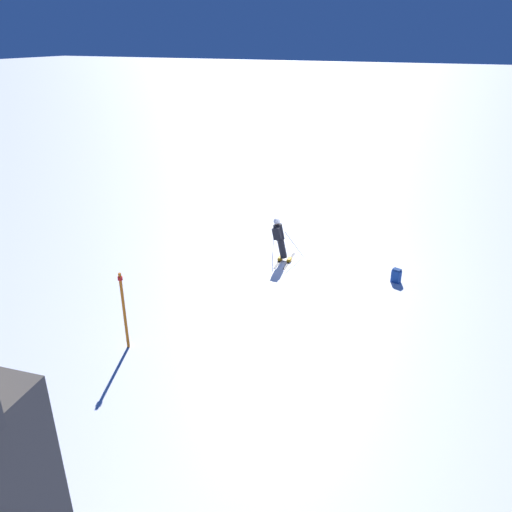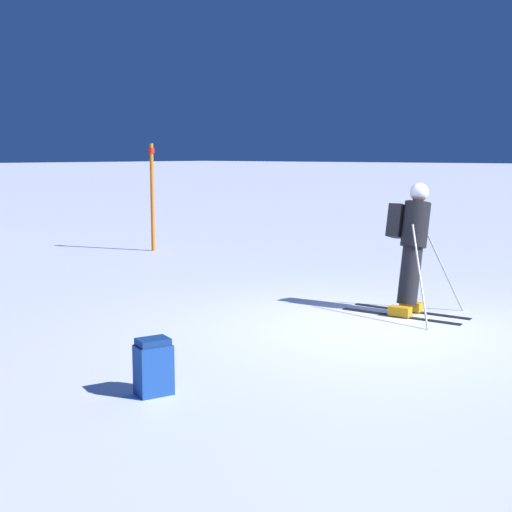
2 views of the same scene
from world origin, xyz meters
TOP-DOWN VIEW (x-y plane):
  - ground_plane at (0.00, 0.00)m, footprint 300.00×300.00m
  - skier at (1.16, 0.05)m, footprint 1.28×1.65m
  - spare_backpack at (-3.27, 0.14)m, footprint 0.35×0.30m
  - trail_marker at (2.95, 7.18)m, footprint 0.13×0.13m

SIDE VIEW (x-z plane):
  - ground_plane at x=0.00m, z-range 0.00..0.00m
  - spare_backpack at x=-3.27m, z-range -0.01..0.49m
  - skier at x=1.16m, z-range 0.08..1.81m
  - trail_marker at x=2.95m, z-range 0.10..2.40m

